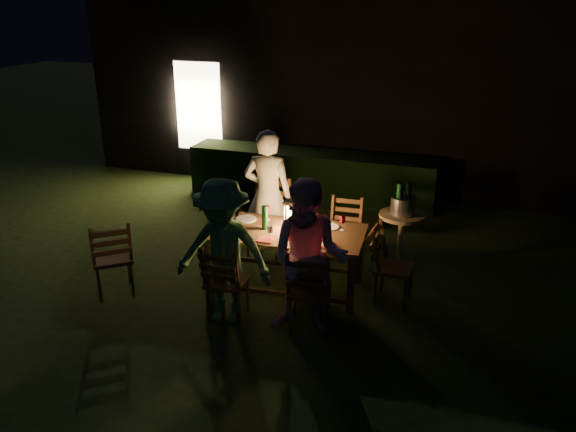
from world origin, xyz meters
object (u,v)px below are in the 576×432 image
(dining_table, at_px, (286,237))
(person_opp_right, at_px, (309,260))
(lantern, at_px, (291,217))
(chair_spare, at_px, (114,271))
(chair_near_left, at_px, (227,294))
(chair_far_right, at_px, (343,246))
(chair_near_right, at_px, (310,304))
(bottle_bucket_b, at_px, (408,201))
(ice_bucket, at_px, (403,205))
(person_house_side, at_px, (268,195))
(bottle_table, at_px, (265,218))
(chair_far_left, at_px, (268,235))
(side_table, at_px, (402,221))
(person_opp_left, at_px, (223,253))
(bottle_bucket_a, at_px, (399,202))
(chair_end, at_px, (392,279))

(dining_table, height_order, person_opp_right, person_opp_right)
(lantern, bearing_deg, chair_spare, -156.66)
(chair_near_left, relative_size, chair_far_right, 1.01)
(chair_near_right, distance_m, bottle_bucket_b, 1.96)
(lantern, relative_size, ice_bucket, 1.17)
(chair_spare, xyz_separation_m, person_house_side, (1.32, 1.54, 0.56))
(bottle_table, bearing_deg, chair_near_left, -100.26)
(chair_far_right, xyz_separation_m, bottle_table, (-0.74, -0.83, 0.61))
(chair_far_right, bearing_deg, chair_near_right, 88.29)
(chair_far_left, height_order, side_table, chair_far_left)
(chair_far_left, xyz_separation_m, ice_bucket, (1.70, 0.20, 0.54))
(dining_table, bearing_deg, person_house_side, 118.76)
(chair_near_right, relative_size, chair_spare, 0.98)
(person_opp_left, bearing_deg, side_table, 44.17)
(chair_spare, xyz_separation_m, bottle_table, (1.59, 0.74, 0.59))
(chair_far_right, height_order, chair_spare, chair_spare)
(bottle_bucket_a, bearing_deg, person_house_side, -176.25)
(chair_near_right, relative_size, bottle_bucket_a, 3.03)
(person_opp_right, height_order, ice_bucket, person_opp_right)
(person_house_side, distance_m, bottle_table, 0.84)
(chair_end, distance_m, bottle_table, 1.60)
(ice_bucket, bearing_deg, person_opp_right, -111.59)
(chair_spare, distance_m, person_house_side, 2.11)
(chair_spare, bearing_deg, dining_table, -17.72)
(bottle_table, relative_size, bottle_bucket_a, 0.88)
(lantern, bearing_deg, bottle_table, -166.18)
(chair_near_left, relative_size, chair_spare, 0.93)
(chair_near_right, bearing_deg, chair_near_left, 174.93)
(chair_far_right, bearing_deg, chair_near_left, 58.90)
(chair_far_left, distance_m, bottle_table, 0.97)
(chair_far_left, xyz_separation_m, chair_far_right, (1.00, 0.07, -0.05))
(side_table, bearing_deg, person_opp_right, -111.59)
(dining_table, xyz_separation_m, bottle_table, (-0.25, -0.02, 0.21))
(chair_near_left, distance_m, chair_near_right, 0.90)
(chair_end, distance_m, lantern, 1.33)
(chair_near_left, bearing_deg, chair_near_right, 2.00)
(chair_near_right, distance_m, chair_end, 1.10)
(chair_far_right, relative_size, chair_end, 0.97)
(bottle_bucket_b, bearing_deg, person_opp_left, -131.73)
(dining_table, relative_size, person_opp_right, 1.13)
(chair_far_left, relative_size, bottle_table, 3.85)
(side_table, bearing_deg, chair_far_right, -170.01)
(person_house_side, bearing_deg, chair_far_left, 91.90)
(ice_bucket, bearing_deg, chair_near_right, -112.24)
(chair_spare, xyz_separation_m, lantern, (1.88, 0.81, 0.60))
(chair_near_right, xyz_separation_m, side_table, (0.68, 1.67, 0.38))
(chair_far_right, distance_m, person_opp_right, 1.68)
(person_opp_left, bearing_deg, chair_near_right, 3.17)
(bottle_table, distance_m, bottle_bucket_a, 1.66)
(chair_near_right, distance_m, ice_bucket, 1.89)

